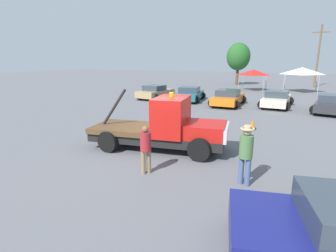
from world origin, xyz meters
TOP-DOWN VIEW (x-y plane):
  - ground_plane at (0.00, 0.00)m, footprint 160.00×160.00m
  - tow_truck at (0.35, 0.06)m, footprint 5.96×2.89m
  - person_near_truck at (3.94, -1.83)m, footprint 0.41×0.41m
  - person_at_hood at (0.86, -2.40)m, footprint 0.36×0.36m
  - parked_car_tan at (-7.36, 13.33)m, footprint 2.80×4.39m
  - parked_car_teal at (-3.75, 13.42)m, footprint 2.92×4.64m
  - parked_car_orange at (0.06, 12.49)m, footprint 2.59×4.71m
  - parked_car_cream at (3.79, 13.43)m, footprint 2.57×4.75m
  - parked_car_charcoal at (7.51, 12.52)m, footprint 2.86×4.88m
  - canopy_tent_red at (0.13, 25.23)m, footprint 2.99×2.99m
  - canopy_tent_white at (5.55, 25.68)m, footprint 3.60×3.60m
  - tree_left at (-3.29, 32.42)m, footprint 3.55×3.55m
  - traffic_cone at (3.14, 5.13)m, footprint 0.40×0.40m
  - utility_pole at (7.43, 33.43)m, footprint 2.20×0.24m

SIDE VIEW (x-z plane):
  - ground_plane at x=0.00m, z-range 0.00..0.00m
  - traffic_cone at x=3.14m, z-range -0.02..0.53m
  - parked_car_tan at x=-7.36m, z-range -0.02..1.32m
  - parked_car_charcoal at x=7.51m, z-range -0.02..1.32m
  - parked_car_teal at x=-3.75m, z-range -0.02..1.32m
  - parked_car_cream at x=3.79m, z-range -0.02..1.32m
  - parked_car_orange at x=0.06m, z-range -0.02..1.32m
  - person_at_hood at x=0.86m, z-range 0.13..1.76m
  - tow_truck at x=0.35m, z-range -0.31..2.20m
  - person_near_truck at x=3.94m, z-range 0.17..2.02m
  - canopy_tent_red at x=0.13m, z-range 0.94..3.56m
  - canopy_tent_white at x=5.55m, z-range 1.04..3.96m
  - tree_left at x=-3.29m, z-range 1.08..7.41m
  - utility_pole at x=7.43m, z-range 0.26..8.70m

